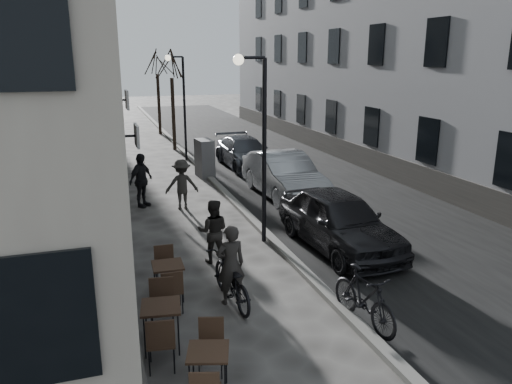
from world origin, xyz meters
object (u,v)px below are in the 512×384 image
pedestrian_mid (182,184)px  pedestrian_far (141,180)px  bistro_set_c (168,278)px  tree_far (157,62)px  tree_near (171,63)px  bistro_set_a (208,368)px  car_mid (284,175)px  car_far (245,153)px  streetlamp_near (258,129)px  car_near (339,220)px  bistro_set_b (162,322)px  bicycle (231,280)px  utility_cabinet (205,158)px  pedestrian_near (213,231)px  streetlamp_far (181,96)px  moped (364,298)px

pedestrian_mid → pedestrian_far: size_ratio=0.92×
bistro_set_c → tree_far: bearing=84.7°
tree_near → bistro_set_a: bearing=-97.7°
car_mid → car_far: 5.33m
bistro_set_a → streetlamp_near: bearing=81.8°
bistro_set_c → car_far: size_ratio=0.34×
pedestrian_far → car_near: 7.26m
streetlamp_near → pedestrian_far: (-2.75, 4.44, -2.23)m
bistro_set_b → pedestrian_far: size_ratio=0.92×
bicycle → tree_near: bearing=-100.6°
tree_far → utility_cabinet: tree_far is taller
bistro_set_a → car_near: 6.76m
bistro_set_c → pedestrian_far: size_ratio=0.85×
utility_cabinet → pedestrian_near: bearing=-106.9°
tree_far → pedestrian_near: 22.38m
pedestrian_mid → car_near: bearing=129.2°
bistro_set_a → car_near: (4.69, 4.85, 0.32)m
tree_near → bicycle: 18.77m
pedestrian_far → utility_cabinet: bearing=6.1°
pedestrian_far → car_mid: 5.13m
bistro_set_b → bicycle: bearing=46.5°
tree_far → pedestrian_mid: 17.73m
streetlamp_far → bistro_set_c: size_ratio=3.20×
tree_far → utility_cabinet: (0.20, -12.88, -3.86)m
streetlamp_near → bistro_set_a: (-2.78, -5.99, -2.70)m
tree_far → car_mid: tree_far is taller
bicycle → moped: 2.75m
pedestrian_far → pedestrian_mid: bearing=-72.6°
streetlamp_near → bistro_set_c: (-2.89, -2.64, -2.68)m
bistro_set_c → pedestrian_near: 2.17m
streetlamp_near → pedestrian_mid: (-1.47, 3.76, -2.30)m
streetlamp_far → car_near: (1.91, -13.14, -2.37)m
car_near → pedestrian_mid: bearing=121.6°
bistro_set_a → tree_near: bearing=99.0°
utility_cabinet → car_far: size_ratio=0.34×
bistro_set_a → bistro_set_c: bistro_set_c is taller
streetlamp_far → car_far: (2.47, -2.55, -2.47)m
pedestrian_near → car_mid: 6.42m
bistro_set_a → car_mid: (5.15, 10.12, 0.35)m
bistro_set_c → car_near: bearing=19.2°
bistro_set_a → streetlamp_far: bearing=98.0°
bistro_set_a → car_near: size_ratio=0.34×
bistro_set_c → pedestrian_far: 7.09m
tree_far → moped: (0.45, -25.89, -4.10)m
bistro_set_c → car_mid: car_mid is taller
tree_near → bistro_set_a: size_ratio=3.61×
utility_cabinet → car_near: size_ratio=0.35×
pedestrian_far → car_far: size_ratio=0.39×
bicycle → pedestrian_far: pedestrian_far is taller
bistro_set_a → pedestrian_far: (0.03, 10.43, 0.47)m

